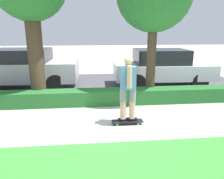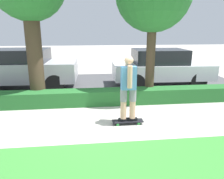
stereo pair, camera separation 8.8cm
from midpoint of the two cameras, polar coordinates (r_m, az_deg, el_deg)
The scene contains 7 objects.
ground_plane at distance 5.77m, azimuth -1.19°, elevation -8.94°, with size 60.00×60.00×0.00m, color #ADA89E.
street_asphalt at distance 9.74m, azimuth -3.16°, elevation 1.23°, with size 12.99×5.00×0.01m.
hedge_row at distance 7.18m, azimuth -2.22°, elevation -1.95°, with size 12.99×0.60×0.48m.
skateboard at distance 5.75m, azimuth 4.47°, elevation -8.28°, with size 0.80×0.24×0.09m.
skater_person at distance 5.45m, azimuth 4.67°, elevation 0.53°, with size 0.50×0.43×1.67m.
parked_car_front at distance 9.66m, azimuth -21.44°, elevation 5.30°, with size 4.23×2.04×1.63m.
parked_car_middle at distance 9.72m, azimuth 13.16°, elevation 5.75°, with size 4.21×2.00×1.58m.
Camera 1 is at (-0.36, -5.25, 2.37)m, focal length 35.00 mm.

